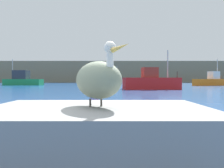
{
  "coord_description": "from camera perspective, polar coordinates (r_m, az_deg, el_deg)",
  "views": [
    {
      "loc": [
        0.38,
        -3.87,
        1.14
      ],
      "look_at": [
        0.45,
        14.94,
        0.75
      ],
      "focal_mm": 38.63,
      "sensor_mm": 36.0,
      "label": 1
    }
  ],
  "objects": [
    {
      "name": "fishing_boat_orange",
      "position": [
        45.19,
        22.05,
        0.69
      ],
      "size": [
        6.64,
        4.69,
        4.76
      ],
      "rotation": [
        0.0,
        0.0,
        0.5
      ],
      "color": "orange",
      "rests_on": "ground"
    },
    {
      "name": "ground_plane",
      "position": [
        4.05,
        -5.79,
        -15.14
      ],
      "size": [
        260.0,
        260.0,
        0.0
      ],
      "primitive_type": "plane",
      "color": "#194C93"
    },
    {
      "name": "hillside_backdrop",
      "position": [
        82.95,
        -0.48,
        2.77
      ],
      "size": [
        140.0,
        14.38,
        6.84
      ],
      "primitive_type": "cube",
      "color": "#7F755B",
      "rests_on": "ground"
    },
    {
      "name": "fishing_boat_red",
      "position": [
        26.82,
        9.06,
        0.49
      ],
      "size": [
        6.36,
        2.82,
        4.35
      ],
      "rotation": [
        0.0,
        0.0,
        0.12
      ],
      "color": "red",
      "rests_on": "ground"
    },
    {
      "name": "mooring_buoy",
      "position": [
        16.2,
        -4.45,
        -1.59
      ],
      "size": [
        0.71,
        0.71,
        0.71
      ],
      "primitive_type": "sphere",
      "color": "red",
      "rests_on": "ground"
    },
    {
      "name": "fishing_boat_green",
      "position": [
        47.63,
        -20.6,
        0.95
      ],
      "size": [
        7.19,
        3.05,
        4.81
      ],
      "rotation": [
        0.0,
        0.0,
        3.03
      ],
      "color": "#1E8C4C",
      "rests_on": "ground"
    },
    {
      "name": "pier_dock",
      "position": [
        3.41,
        -3.68,
        -11.74
      ],
      "size": [
        3.07,
        2.22,
        0.75
      ],
      "primitive_type": "cube",
      "color": "gray",
      "rests_on": "ground"
    },
    {
      "name": "fishing_boat_white",
      "position": [
        44.86,
        -1.18,
        0.72
      ],
      "size": [
        5.62,
        3.05,
        3.53
      ],
      "rotation": [
        0.0,
        0.0,
        -0.29
      ],
      "color": "white",
      "rests_on": "ground"
    },
    {
      "name": "pelican",
      "position": [
        3.31,
        -3.62,
        1.06
      ],
      "size": [
        0.93,
        1.35,
        0.85
      ],
      "rotation": [
        0.0,
        0.0,
        -1.09
      ],
      "color": "gray",
      "rests_on": "pier_dock"
    }
  ]
}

